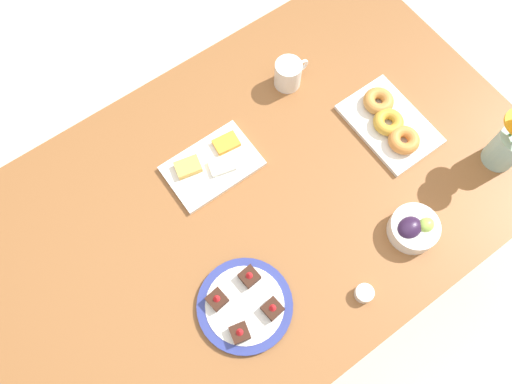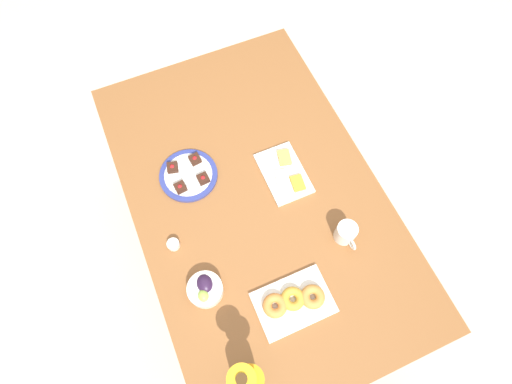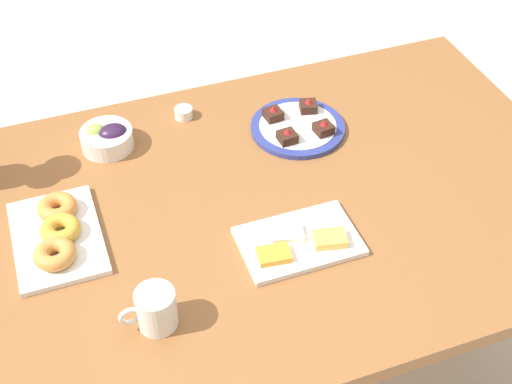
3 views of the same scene
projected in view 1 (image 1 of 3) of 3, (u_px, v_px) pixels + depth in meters
name	position (u px, v px, depth m)	size (l,w,h in m)	color
ground_plane	(256.00, 261.00, 2.07)	(6.00, 6.00, 0.00)	beige
dining_table	(256.00, 208.00, 1.47)	(1.60, 1.00, 0.74)	brown
coffee_mug	(288.00, 74.00, 1.48)	(0.12, 0.08, 0.09)	white
grape_bowl	(413.00, 228.00, 1.32)	(0.13, 0.13, 0.07)	white
cheese_platter	(212.00, 164.00, 1.41)	(0.26, 0.17, 0.03)	white
croissant_platter	(390.00, 122.00, 1.45)	(0.19, 0.28, 0.05)	white
jam_cup_honey	(364.00, 293.00, 1.27)	(0.05, 0.05, 0.03)	white
dessert_plate	(245.00, 305.00, 1.27)	(0.25, 0.25, 0.05)	navy
flower_vase	(509.00, 146.00, 1.36)	(0.11, 0.11, 0.24)	#99C1B7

